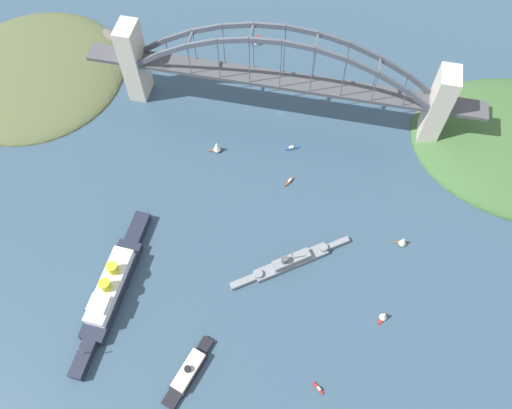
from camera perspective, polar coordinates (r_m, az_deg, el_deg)
name	(u,v)px	position (r m, az deg, el deg)	size (l,w,h in m)	color
ground_plane	(279,113)	(365.93, 2.58, 10.01)	(1400.00, 1400.00, 0.00)	#334C60
harbor_arch_bridge	(281,81)	(342.59, 2.79, 13.45)	(259.66, 18.67, 70.81)	beige
headland_east_shore	(38,72)	(423.57, -22.86, 13.26)	(131.45, 133.96, 18.16)	#515B38
ocean_liner	(112,287)	(302.96, -15.62, -8.78)	(16.37, 100.50, 18.80)	#1E2333
naval_cruiser	(290,262)	(301.85, 3.79, -6.32)	(63.86, 46.65, 16.98)	gray
harbor_ferry_steamer	(188,372)	(283.84, -7.47, -17.80)	(18.57, 40.05, 8.29)	black
seaplane_taxiing_near_bridge	(255,40)	(413.85, -0.09, 17.66)	(9.41, 9.40, 4.85)	#B7B7B2
small_boat_0	(289,181)	(331.28, 3.69, 2.57)	(5.21, 8.16, 2.07)	brown
small_boat_1	(318,388)	(283.45, 6.86, -19.46)	(6.05, 5.53, 2.49)	#B2231E
small_boat_3	(384,316)	(296.78, 13.92, -11.80)	(5.69, 7.42, 8.13)	#B2231E
small_boat_4	(292,148)	(346.59, 3.99, 6.24)	(9.48, 5.35, 2.30)	#234C8C
small_boat_5	(217,146)	(342.42, -4.34, 6.40)	(8.89, 6.05, 10.33)	brown
small_boat_6	(403,241)	(318.06, 15.91, -3.90)	(8.21, 4.90, 7.95)	brown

